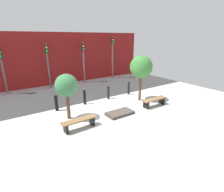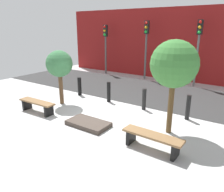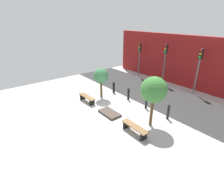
{
  "view_description": "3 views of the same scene",
  "coord_description": "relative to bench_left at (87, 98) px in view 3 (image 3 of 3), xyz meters",
  "views": [
    {
      "loc": [
        -5.25,
        -7.22,
        4.0
      ],
      "look_at": [
        -0.35,
        -0.06,
        1.05
      ],
      "focal_mm": 28.0,
      "sensor_mm": 36.0,
      "label": 1
    },
    {
      "loc": [
        4.55,
        -5.51,
        3.25
      ],
      "look_at": [
        0.51,
        0.38,
        0.98
      ],
      "focal_mm": 35.0,
      "sensor_mm": 36.0,
      "label": 2
    },
    {
      "loc": [
        7.8,
        -6.25,
        5.66
      ],
      "look_at": [
        -0.19,
        0.04,
        1.12
      ],
      "focal_mm": 28.0,
      "sensor_mm": 36.0,
      "label": 3
    }
  ],
  "objects": [
    {
      "name": "building_facade",
      "position": [
        2.45,
        8.73,
        1.86
      ],
      "size": [
        16.2,
        0.5,
        4.39
      ],
      "primitive_type": "cube",
      "color": "maroon",
      "rests_on": "ground"
    },
    {
      "name": "bollard_left",
      "position": [
        1.57,
        2.67,
        0.12
      ],
      "size": [
        0.17,
        0.17,
        0.91
      ],
      "primitive_type": "cylinder",
      "color": "black",
      "rests_on": "ground"
    },
    {
      "name": "bollard_far_left",
      "position": [
        -0.19,
        2.67,
        0.11
      ],
      "size": [
        0.19,
        0.19,
        0.89
      ],
      "primitive_type": "cylinder",
      "color": "black",
      "rests_on": "ground"
    },
    {
      "name": "traffic_light_mid_west",
      "position": [
        0.9,
        7.66,
        2.16
      ],
      "size": [
        0.28,
        0.27,
        3.61
      ],
      "color": "#545454",
      "rests_on": "ground"
    },
    {
      "name": "road_strip",
      "position": [
        2.45,
        5.15,
        -0.33
      ],
      "size": [
        18.0,
        4.46,
        0.01
      ],
      "primitive_type": "cube",
      "color": "#2E2E2E",
      "rests_on": "ground"
    },
    {
      "name": "bollard_center",
      "position": [
        3.33,
        2.67,
        0.11
      ],
      "size": [
        0.16,
        0.16,
        0.88
      ],
      "primitive_type": "cylinder",
      "color": "black",
      "rests_on": "ground"
    },
    {
      "name": "traffic_light_mid_east",
      "position": [
        4.01,
        7.66,
        2.17
      ],
      "size": [
        0.28,
        0.27,
        3.62
      ],
      "color": "slate",
      "rests_on": "ground"
    },
    {
      "name": "bench_left",
      "position": [
        0.0,
        0.0,
        0.0
      ],
      "size": [
        1.67,
        0.44,
        0.47
      ],
      "rotation": [
        0.0,
        0.0,
        0.03
      ],
      "color": "black",
      "rests_on": "ground"
    },
    {
      "name": "traffic_light_west",
      "position": [
        -2.22,
        7.66,
        2.01
      ],
      "size": [
        0.28,
        0.27,
        3.38
      ],
      "color": "#535353",
      "rests_on": "ground"
    },
    {
      "name": "bollard_right",
      "position": [
        5.09,
        2.67,
        0.13
      ],
      "size": [
        0.16,
        0.16,
        0.93
      ],
      "primitive_type": "cylinder",
      "color": "black",
      "rests_on": "ground"
    },
    {
      "name": "planter_bed",
      "position": [
        2.45,
        0.2,
        -0.26
      ],
      "size": [
        1.47,
        0.81,
        0.15
      ],
      "primitive_type": "cube",
      "color": "#413730",
      "rests_on": "ground"
    },
    {
      "name": "tree_behind_left_bench",
      "position": [
        0.0,
        1.29,
        1.4
      ],
      "size": [
        1.12,
        1.12,
        2.33
      ],
      "color": "brown",
      "rests_on": "ground"
    },
    {
      "name": "ground_plane",
      "position": [
        2.45,
        0.51,
        -0.33
      ],
      "size": [
        18.0,
        18.0,
        0.0
      ],
      "primitive_type": "plane",
      "color": "#AEAEAE"
    },
    {
      "name": "bench_right",
      "position": [
        4.91,
        0.0,
        0.0
      ],
      "size": [
        1.7,
        0.47,
        0.47
      ],
      "rotation": [
        0.0,
        0.0,
        -0.03
      ],
      "color": "black",
      "rests_on": "ground"
    },
    {
      "name": "tree_behind_right_bench",
      "position": [
        4.91,
        1.29,
        1.85
      ],
      "size": [
        1.42,
        1.42,
        2.92
      ],
      "color": "brown",
      "rests_on": "ground"
    }
  ]
}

